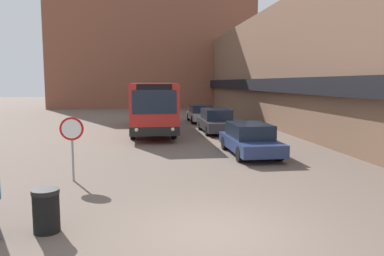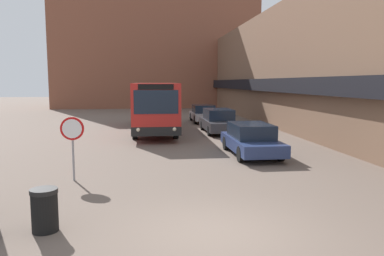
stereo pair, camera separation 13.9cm
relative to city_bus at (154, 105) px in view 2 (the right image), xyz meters
name	(u,v)px [view 2 (the right image)]	position (x,y,z in m)	size (l,w,h in m)	color
ground_plane	(215,234)	(0.93, -17.46, -1.74)	(160.00, 160.00, 0.00)	#66564C
building_row_right	(278,70)	(10.90, 6.54, 2.54)	(5.50, 60.00, 8.58)	brown
building_backdrop_far	(156,41)	(0.93, 25.62, 6.93)	(26.00, 8.00, 17.35)	brown
city_bus	(154,105)	(0.00, 0.00, 0.00)	(2.63, 11.76, 3.18)	red
parked_car_front	(251,139)	(4.13, -8.95, -1.03)	(1.90, 4.59, 1.41)	navy
parked_car_middle	(219,121)	(4.13, -1.35, -0.99)	(1.91, 4.71, 1.52)	#38383D
parked_car_back	(203,113)	(4.13, 5.17, -1.02)	(1.88, 4.40, 1.41)	#B7B7BC
stop_sign	(72,135)	(-2.91, -12.57, -0.21)	(0.76, 0.08, 2.11)	gray
trash_bin	(45,210)	(-2.72, -16.86, -1.26)	(0.59, 0.59, 0.95)	black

